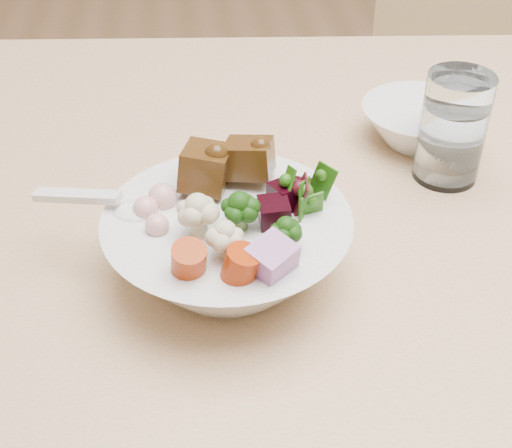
% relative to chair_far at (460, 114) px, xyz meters
% --- Properties ---
extents(chair_far, '(0.57, 0.57, 0.95)m').
position_rel_chair_far_xyz_m(chair_far, '(0.00, 0.00, 0.00)').
color(chair_far, tan).
rests_on(chair_far, ground).
extents(food_bowl, '(0.23, 0.23, 0.13)m').
position_rel_chair_far_xyz_m(food_bowl, '(-0.55, -0.78, 0.33)').
color(food_bowl, silver).
rests_on(food_bowl, dining_table).
extents(soup_spoon, '(0.13, 0.07, 0.03)m').
position_rel_chair_far_xyz_m(soup_spoon, '(-0.65, -0.75, 0.36)').
color(soup_spoon, silver).
rests_on(soup_spoon, food_bowl).
extents(water_glass, '(0.07, 0.07, 0.13)m').
position_rel_chair_far_xyz_m(water_glass, '(-0.29, -0.64, 0.35)').
color(water_glass, white).
rests_on(water_glass, dining_table).
extents(side_bowl, '(0.14, 0.14, 0.05)m').
position_rel_chair_far_xyz_m(side_bowl, '(-0.30, -0.56, 0.31)').
color(side_bowl, silver).
rests_on(side_bowl, dining_table).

